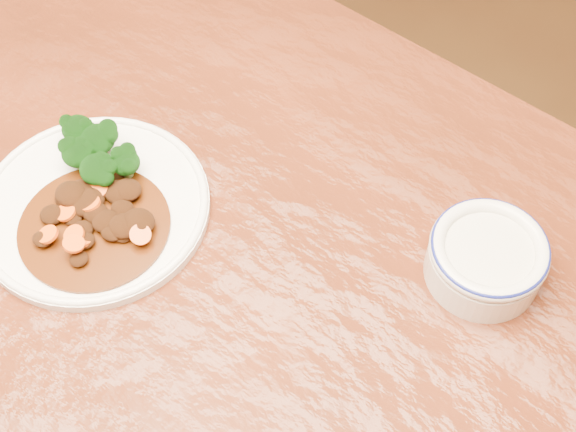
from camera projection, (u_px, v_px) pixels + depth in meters
The scene contains 5 objects.
dining_table at pixel (161, 316), 0.87m from camera, with size 1.57×1.03×0.75m.
dinner_plate at pixel (94, 206), 0.85m from camera, with size 0.25×0.25×0.02m.
broccoli_florets at pixel (94, 151), 0.85m from camera, with size 0.11×0.07×0.04m.
mince_stew at pixel (97, 214), 0.83m from camera, with size 0.16×0.16×0.03m.
dip_bowl at pixel (486, 257), 0.78m from camera, with size 0.12×0.12×0.05m.
Camera 1 is at (0.34, -0.26, 1.45)m, focal length 50.00 mm.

